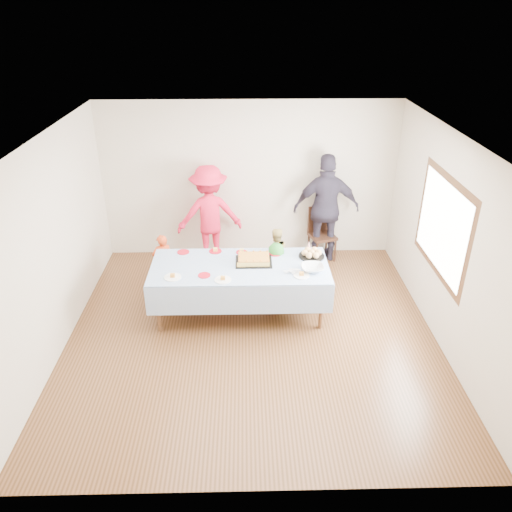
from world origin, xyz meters
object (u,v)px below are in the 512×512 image
at_px(party_table, 240,269).
at_px(dining_chair, 321,230).
at_px(birthday_cake, 254,260).
at_px(adult_left, 209,215).

height_order(party_table, dining_chair, dining_chair).
xyz_separation_m(birthday_cake, adult_left, (-0.72, 1.59, 0.03)).
xyz_separation_m(party_table, adult_left, (-0.52, 1.69, 0.13)).
height_order(dining_chair, adult_left, adult_left).
xyz_separation_m(party_table, dining_chair, (1.40, 1.74, -0.20)).
height_order(birthday_cake, adult_left, adult_left).
bearing_deg(birthday_cake, dining_chair, 53.84).
xyz_separation_m(party_table, birthday_cake, (0.20, 0.10, 0.10)).
bearing_deg(adult_left, birthday_cake, 105.10).
bearing_deg(dining_chair, birthday_cake, -143.69).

